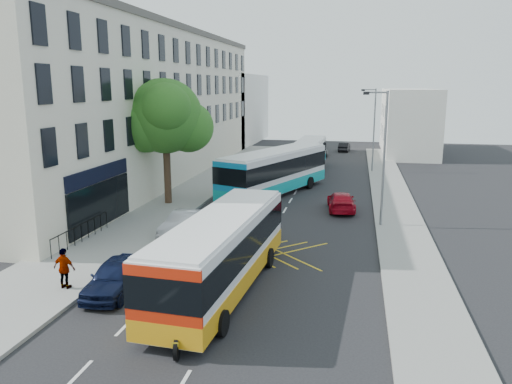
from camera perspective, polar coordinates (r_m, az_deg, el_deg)
The scene contains 20 objects.
ground at distance 20.55m, azimuth -2.75°, elevation -12.18°, with size 120.00×120.00×0.00m, color black.
pavement_left at distance 36.63m, azimuth -9.97°, elevation -1.31°, with size 5.00×70.00×0.15m, color gray.
pavement_right at distance 34.31m, azimuth 15.83°, elevation -2.50°, with size 3.00×70.00×0.15m, color gray.
terrace_main at distance 46.57m, azimuth -12.40°, elevation 9.73°, with size 8.30×45.00×13.50m.
terrace_far at distance 75.57m, azimuth -2.95°, elevation 9.45°, with size 8.00×20.00×10.00m, color silver.
building_right at distance 66.61m, azimuth 17.00°, elevation 7.74°, with size 6.00×18.00×8.00m, color silver.
street_tree at distance 35.70m, azimuth -10.37°, elevation 8.44°, with size 6.30×5.70×8.80m.
lamp_near at distance 30.43m, azimuth 14.27°, elevation 4.49°, with size 1.45×0.15×8.00m.
lamp_far at distance 50.32m, azimuth 13.24°, elevation 7.41°, with size 1.45×0.15×8.00m.
railings at distance 28.55m, azimuth -19.34°, elevation -4.31°, with size 0.08×5.60×1.14m, color black, non-canonical shape.
bus_near at distance 20.92m, azimuth -3.96°, elevation -6.80°, with size 3.37×11.48×3.19m.
bus_mid at distance 39.29m, azimuth 2.15°, elevation 2.39°, with size 7.17×12.54×3.47m.
bus_far at distance 50.92m, azimuth 6.02°, elevation 4.29°, with size 2.96×10.87×3.03m.
motorbike at distance 16.96m, azimuth -8.65°, elevation -14.17°, with size 0.82×2.33×2.08m.
parked_car_blue at distance 21.71m, azimuth -15.76°, elevation -9.26°, with size 1.67×4.16×1.42m, color black.
parked_car_silver at distance 29.14m, azimuth -8.28°, elevation -3.52°, with size 1.41×4.04×1.33m, color #B6B8BF.
red_hatchback at distance 34.77m, azimuth 9.70°, elevation -1.07°, with size 1.78×4.37×1.27m, color #A60718.
distant_car_grey at distance 61.83m, azimuth 6.96°, elevation 4.83°, with size 2.44×5.29×1.47m, color #42464A.
distant_car_dark at distance 66.44m, azimuth 10.05°, elevation 5.11°, with size 1.25×3.59×1.18m, color black.
pedestrian_far at distance 22.34m, azimuth -21.04°, elevation -8.15°, with size 1.02×0.42×1.74m, color gray.
Camera 1 is at (4.64, -18.15, 8.44)m, focal length 35.00 mm.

